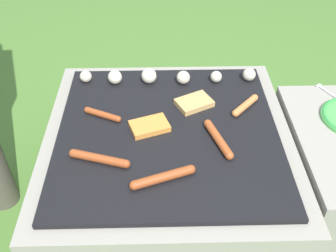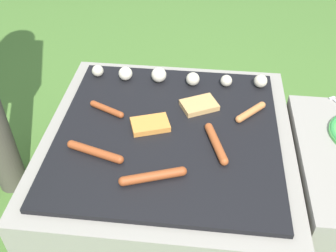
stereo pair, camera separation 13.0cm
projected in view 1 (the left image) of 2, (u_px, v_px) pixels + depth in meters
name	position (u px, v px, depth m)	size (l,w,h in m)	color
ground_plane	(168.00, 207.00, 1.59)	(14.00, 14.00, 0.00)	#47702D
grill	(168.00, 173.00, 1.45)	(0.83, 0.83, 0.41)	gray
sausage_back_right	(99.00, 158.00, 1.20)	(0.19, 0.08, 0.03)	#93421E
sausage_front_right	(245.00, 105.00, 1.40)	(0.11, 0.11, 0.03)	#C6753D
sausage_front_center	(163.00, 177.00, 1.14)	(0.19, 0.09, 0.03)	#93421E
sausage_mid_left	(218.00, 139.00, 1.26)	(0.08, 0.18, 0.03)	#A34C23
sausage_back_center	(102.00, 114.00, 1.36)	(0.13, 0.08, 0.02)	#93421E
bread_slice_center	(149.00, 126.00, 1.31)	(0.15, 0.12, 0.02)	#D18438
bread_slice_right	(194.00, 103.00, 1.41)	(0.15, 0.13, 0.02)	tan
mushroom_row	(164.00, 76.00, 1.51)	(0.68, 0.07, 0.06)	beige
fork_utensil	(334.00, 96.00, 1.45)	(0.10, 0.17, 0.01)	silver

